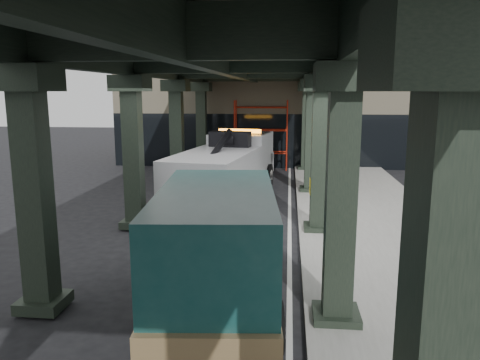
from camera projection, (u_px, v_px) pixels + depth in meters
The scene contains 8 objects.
ground at pixel (230, 252), 13.33m from camera, with size 90.00×90.00×0.00m, color black.
sidewalk at pixel (378, 233), 14.81m from camera, with size 5.00×40.00×0.15m, color gray.
lane_stripe at pixel (290, 233), 15.11m from camera, with size 0.12×38.00×0.01m, color silver.
viaduct at pixel (224, 60), 14.31m from camera, with size 7.40×32.00×6.40m.
building at pixel (295, 99), 31.92m from camera, with size 22.00×10.00×8.00m, color #C6B793.
scaffolding at pixel (261, 133), 27.25m from camera, with size 3.08×0.88×4.00m.
tow_truck at pixel (228, 165), 19.66m from camera, with size 3.80×9.29×2.96m.
towed_van at pixel (217, 241), 9.95m from camera, with size 3.01×6.48×2.55m.
Camera 1 is at (1.62, -12.61, 4.50)m, focal length 35.00 mm.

